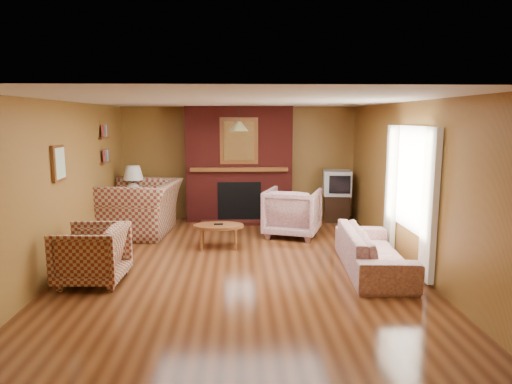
{
  "coord_description": "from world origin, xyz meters",
  "views": [
    {
      "loc": [
        -0.0,
        -6.6,
        2.16
      ],
      "look_at": [
        0.27,
        0.6,
        0.99
      ],
      "focal_mm": 32.0,
      "sensor_mm": 36.0,
      "label": 1
    }
  ],
  "objects_px": {
    "tv_stand": "(336,208)",
    "side_table": "(135,212)",
    "fireplace": "(239,165)",
    "table_lamp": "(134,180)",
    "floral_sofa": "(373,251)",
    "plaid_armchair": "(91,254)",
    "floral_armchair": "(293,212)",
    "coffee_table": "(219,228)",
    "plaid_loveseat": "(141,208)",
    "crt_tv": "(337,183)"
  },
  "relations": [
    {
      "from": "tv_stand",
      "to": "side_table",
      "type": "bearing_deg",
      "value": -169.71
    },
    {
      "from": "fireplace",
      "to": "table_lamp",
      "type": "bearing_deg",
      "value": -165.71
    },
    {
      "from": "floral_sofa",
      "to": "side_table",
      "type": "bearing_deg",
      "value": 58.41
    },
    {
      "from": "plaid_armchair",
      "to": "floral_armchair",
      "type": "distance_m",
      "value": 3.76
    },
    {
      "from": "plaid_armchair",
      "to": "coffee_table",
      "type": "relative_size",
      "value": 1.02
    },
    {
      "from": "floral_sofa",
      "to": "coffee_table",
      "type": "relative_size",
      "value": 2.41
    },
    {
      "from": "plaid_loveseat",
      "to": "side_table",
      "type": "bearing_deg",
      "value": -151.69
    },
    {
      "from": "plaid_loveseat",
      "to": "table_lamp",
      "type": "bearing_deg",
      "value": -151.69
    },
    {
      "from": "floral_sofa",
      "to": "coffee_table",
      "type": "xyz_separation_m",
      "value": [
        -2.25,
        1.25,
        0.05
      ]
    },
    {
      "from": "fireplace",
      "to": "crt_tv",
      "type": "bearing_deg",
      "value": -5.3
    },
    {
      "from": "fireplace",
      "to": "tv_stand",
      "type": "relative_size",
      "value": 4.29
    },
    {
      "from": "coffee_table",
      "to": "table_lamp",
      "type": "distance_m",
      "value": 2.44
    },
    {
      "from": "side_table",
      "to": "table_lamp",
      "type": "distance_m",
      "value": 0.65
    },
    {
      "from": "coffee_table",
      "to": "tv_stand",
      "type": "xyz_separation_m",
      "value": [
        2.4,
        1.95,
        -0.07
      ]
    },
    {
      "from": "plaid_loveseat",
      "to": "coffee_table",
      "type": "bearing_deg",
      "value": 60.55
    },
    {
      "from": "coffee_table",
      "to": "table_lamp",
      "type": "height_order",
      "value": "table_lamp"
    },
    {
      "from": "floral_armchair",
      "to": "side_table",
      "type": "bearing_deg",
      "value": 4.12
    },
    {
      "from": "plaid_armchair",
      "to": "side_table",
      "type": "height_order",
      "value": "plaid_armchair"
    },
    {
      "from": "floral_sofa",
      "to": "crt_tv",
      "type": "bearing_deg",
      "value": 1.17
    },
    {
      "from": "floral_sofa",
      "to": "table_lamp",
      "type": "distance_m",
      "value": 4.95
    },
    {
      "from": "tv_stand",
      "to": "crt_tv",
      "type": "height_order",
      "value": "crt_tv"
    },
    {
      "from": "fireplace",
      "to": "floral_sofa",
      "type": "bearing_deg",
      "value": -60.68
    },
    {
      "from": "plaid_loveseat",
      "to": "floral_armchair",
      "type": "height_order",
      "value": "plaid_loveseat"
    },
    {
      "from": "plaid_loveseat",
      "to": "floral_armchair",
      "type": "distance_m",
      "value": 2.84
    },
    {
      "from": "coffee_table",
      "to": "crt_tv",
      "type": "relative_size",
      "value": 1.35
    },
    {
      "from": "side_table",
      "to": "tv_stand",
      "type": "xyz_separation_m",
      "value": [
        4.15,
        0.35,
        -0.01
      ]
    },
    {
      "from": "plaid_loveseat",
      "to": "floral_sofa",
      "type": "xyz_separation_m",
      "value": [
        3.75,
        -2.27,
        -0.2
      ]
    },
    {
      "from": "plaid_loveseat",
      "to": "plaid_armchair",
      "type": "relative_size",
      "value": 1.79
    },
    {
      "from": "fireplace",
      "to": "floral_armchair",
      "type": "relative_size",
      "value": 2.47
    },
    {
      "from": "plaid_armchair",
      "to": "coffee_table",
      "type": "xyz_separation_m",
      "value": [
        1.6,
        1.59,
        -0.04
      ]
    },
    {
      "from": "floral_armchair",
      "to": "table_lamp",
      "type": "xyz_separation_m",
      "value": [
        -3.08,
        0.84,
        0.5
      ]
    },
    {
      "from": "coffee_table",
      "to": "tv_stand",
      "type": "distance_m",
      "value": 3.09
    },
    {
      "from": "plaid_loveseat",
      "to": "floral_armchair",
      "type": "xyz_separation_m",
      "value": [
        2.83,
        -0.26,
        -0.05
      ]
    },
    {
      "from": "table_lamp",
      "to": "fireplace",
      "type": "bearing_deg",
      "value": 14.29
    },
    {
      "from": "tv_stand",
      "to": "crt_tv",
      "type": "distance_m",
      "value": 0.54
    },
    {
      "from": "fireplace",
      "to": "floral_sofa",
      "type": "height_order",
      "value": "fireplace"
    },
    {
      "from": "side_table",
      "to": "plaid_armchair",
      "type": "bearing_deg",
      "value": -87.31
    },
    {
      "from": "floral_armchair",
      "to": "crt_tv",
      "type": "height_order",
      "value": "crt_tv"
    },
    {
      "from": "plaid_loveseat",
      "to": "table_lamp",
      "type": "xyz_separation_m",
      "value": [
        -0.25,
        0.58,
        0.44
      ]
    },
    {
      "from": "plaid_armchair",
      "to": "crt_tv",
      "type": "relative_size",
      "value": 1.37
    },
    {
      "from": "side_table",
      "to": "tv_stand",
      "type": "bearing_deg",
      "value": 4.82
    },
    {
      "from": "floral_sofa",
      "to": "floral_armchair",
      "type": "bearing_deg",
      "value": 28.4
    },
    {
      "from": "floral_sofa",
      "to": "tv_stand",
      "type": "relative_size",
      "value": 3.61
    },
    {
      "from": "plaid_loveseat",
      "to": "coffee_table",
      "type": "distance_m",
      "value": 1.82
    },
    {
      "from": "coffee_table",
      "to": "plaid_armchair",
      "type": "bearing_deg",
      "value": -135.08
    },
    {
      "from": "floral_sofa",
      "to": "coffee_table",
      "type": "height_order",
      "value": "floral_sofa"
    },
    {
      "from": "fireplace",
      "to": "crt_tv",
      "type": "xyz_separation_m",
      "value": [
        2.05,
        -0.19,
        -0.36
      ]
    },
    {
      "from": "plaid_armchair",
      "to": "table_lamp",
      "type": "distance_m",
      "value": 3.25
    },
    {
      "from": "fireplace",
      "to": "plaid_loveseat",
      "type": "xyz_separation_m",
      "value": [
        -1.85,
        -1.11,
        -0.69
      ]
    },
    {
      "from": "table_lamp",
      "to": "crt_tv",
      "type": "height_order",
      "value": "table_lamp"
    }
  ]
}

